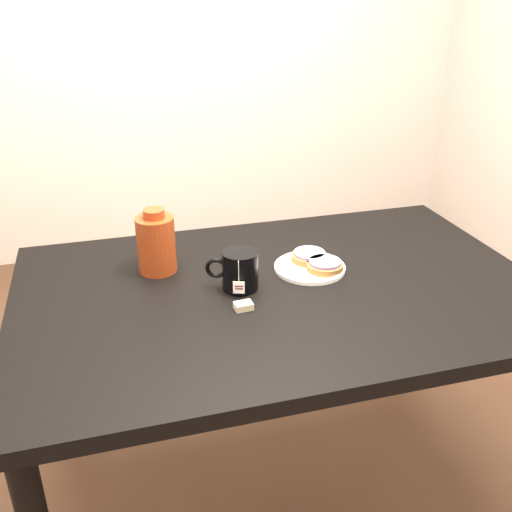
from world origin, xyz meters
name	(u,v)px	position (x,y,z in m)	size (l,w,h in m)	color
ground_plane	(276,488)	(0.00, 0.00, 0.00)	(4.00, 4.00, 0.00)	brown
wall_back	(166,12)	(0.00, 2.00, 1.35)	(3.50, 0.02, 2.70)	beige
table	(280,312)	(0.00, 0.00, 0.67)	(1.40, 0.90, 0.75)	black
plate	(310,267)	(0.11, 0.07, 0.76)	(0.20, 0.20, 0.02)	white
bagel_back	(309,256)	(0.12, 0.11, 0.77)	(0.12, 0.12, 0.03)	brown
bagel_front	(325,265)	(0.14, 0.04, 0.77)	(0.13, 0.13, 0.03)	brown
mug	(239,270)	(-0.11, 0.02, 0.80)	(0.15, 0.12, 0.11)	black
teabag_pouch	(243,306)	(-0.13, -0.09, 0.76)	(0.04, 0.03, 0.02)	#C6B793
bagel_package	(156,243)	(-0.30, 0.18, 0.83)	(0.12, 0.12, 0.18)	#651F0D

